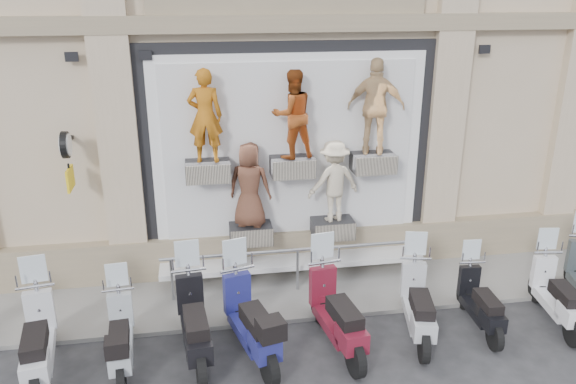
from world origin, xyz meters
name	(u,v)px	position (x,y,z in m)	size (l,w,h in m)	color
ground	(320,357)	(0.00, 0.00, 0.00)	(90.00, 90.00, 0.00)	#2A2A2C
sidewalk	(296,288)	(0.00, 2.10, 0.04)	(16.00, 2.20, 0.08)	gray
shop_vitrine	(296,160)	(0.10, 2.75, 2.40)	(5.60, 0.83, 4.30)	black
guard_rail	(297,271)	(0.00, 2.00, 0.47)	(5.06, 0.10, 0.93)	#9EA0A5
clock_sign_bracket	(67,153)	(-3.90, 2.47, 2.80)	(0.10, 0.80, 1.02)	black
scooter_b	(36,327)	(-4.17, 0.27, 0.83)	(0.59, 2.04, 1.65)	#BBBCC1
scooter_c	(119,325)	(-3.01, 0.30, 0.72)	(0.52, 1.78, 1.45)	#99A0A6
scooter_d	(194,309)	(-1.91, 0.37, 0.84)	(0.60, 2.07, 1.68)	black
scooter_e	(250,307)	(-1.06, 0.26, 0.85)	(0.61, 2.09, 1.70)	navy
scooter_f	(337,300)	(0.31, 0.25, 0.85)	(0.61, 2.09, 1.70)	maroon
scooter_g	(419,293)	(1.70, 0.35, 0.79)	(0.57, 1.95, 1.58)	#A3A5AA
scooter_h	(482,292)	(2.81, 0.37, 0.69)	(0.50, 1.70, 1.38)	black
scooter_i	(559,283)	(4.17, 0.31, 0.75)	(0.54, 1.85, 1.50)	silver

